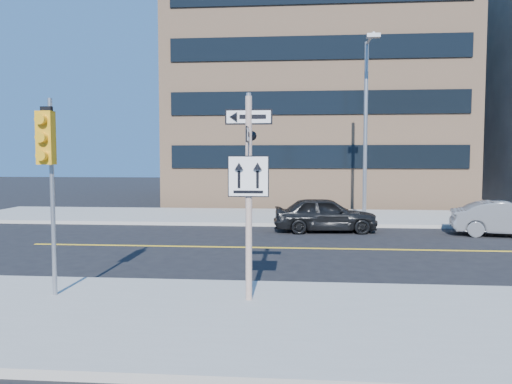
# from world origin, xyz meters

# --- Properties ---
(ground) EXTENTS (120.00, 120.00, 0.00)m
(ground) POSITION_xyz_m (0.00, 0.00, 0.00)
(ground) COLOR black
(ground) RESTS_ON ground
(sign_pole) EXTENTS (0.92, 0.92, 4.06)m
(sign_pole) POSITION_xyz_m (0.00, -2.51, 2.44)
(sign_pole) COLOR silver
(sign_pole) RESTS_ON near_sidewalk
(traffic_signal) EXTENTS (0.32, 0.45, 4.00)m
(traffic_signal) POSITION_xyz_m (-4.00, -2.66, 3.03)
(traffic_signal) COLOR gray
(traffic_signal) RESTS_ON near_sidewalk
(parked_car_a) EXTENTS (1.96, 4.21, 1.39)m
(parked_car_a) POSITION_xyz_m (2.04, 7.72, 0.70)
(parked_car_a) COLOR black
(parked_car_a) RESTS_ON ground
(parked_car_b) EXTENTS (2.08, 4.19, 1.32)m
(parked_car_b) POSITION_xyz_m (8.82, 7.16, 0.66)
(parked_car_b) COLOR slate
(parked_car_b) RESTS_ON ground
(streetlight_a) EXTENTS (0.55, 2.25, 8.00)m
(streetlight_a) POSITION_xyz_m (4.00, 10.76, 4.76)
(streetlight_a) COLOR gray
(streetlight_a) RESTS_ON far_sidewalk
(building_brick) EXTENTS (18.00, 18.00, 18.00)m
(building_brick) POSITION_xyz_m (2.00, 25.00, 9.00)
(building_brick) COLOR tan
(building_brick) RESTS_ON ground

